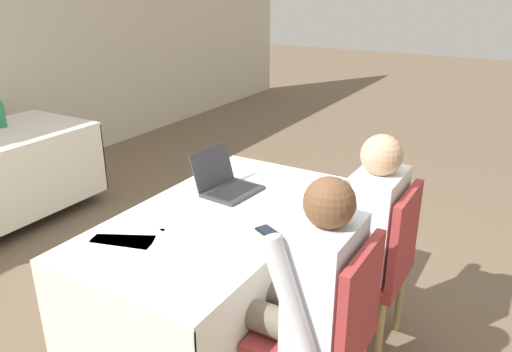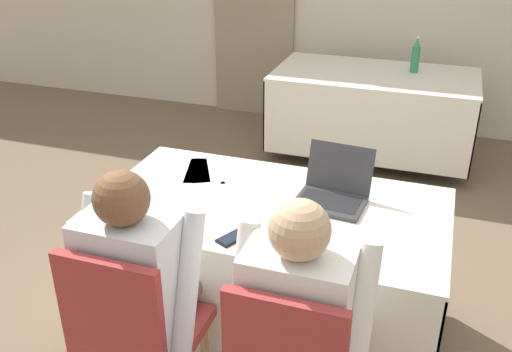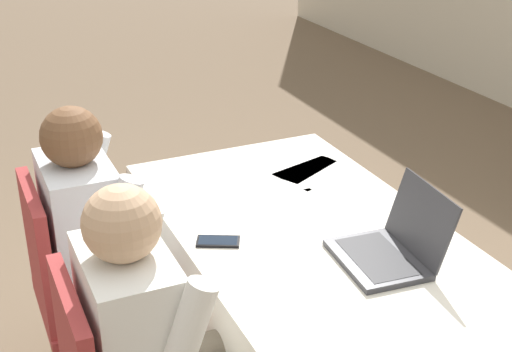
% 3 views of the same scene
% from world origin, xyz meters
% --- Properties ---
extents(conference_table_near, '(1.60, 0.88, 0.72)m').
position_xyz_m(conference_table_near, '(0.00, 0.00, 0.55)').
color(conference_table_near, white).
rests_on(conference_table_near, ground_plane).
extents(laptop, '(0.34, 0.32, 0.24)m').
position_xyz_m(laptop, '(0.26, 0.13, 0.77)').
color(laptop, '#333338').
rests_on(laptop, conference_table_near).
extents(cell_phone, '(0.13, 0.16, 0.01)m').
position_xyz_m(cell_phone, '(-0.06, -0.32, 0.73)').
color(cell_phone, black).
rests_on(cell_phone, conference_table_near).
extents(paper_beside_laptop, '(0.21, 0.30, 0.00)m').
position_xyz_m(paper_beside_laptop, '(-0.20, 0.00, 0.72)').
color(paper_beside_laptop, white).
rests_on(paper_beside_laptop, conference_table_near).
extents(paper_centre_table, '(0.32, 0.36, 0.00)m').
position_xyz_m(paper_centre_table, '(-0.51, 0.20, 0.72)').
color(paper_centre_table, white).
rests_on(paper_centre_table, conference_table_near).
extents(paper_left_edge, '(0.28, 0.34, 0.00)m').
position_xyz_m(paper_left_edge, '(-0.42, 0.24, 0.72)').
color(paper_left_edge, white).
rests_on(paper_left_edge, conference_table_near).
extents(chair_near_left, '(0.44, 0.44, 0.91)m').
position_xyz_m(chair_near_left, '(-0.31, -0.75, 0.51)').
color(chair_near_left, tan).
rests_on(chair_near_left, ground_plane).
extents(person_checkered_shirt, '(0.50, 0.52, 1.17)m').
position_xyz_m(person_checkered_shirt, '(-0.31, -0.64, 0.67)').
color(person_checkered_shirt, '#665B4C').
rests_on(person_checkered_shirt, ground_plane).
extents(person_white_shirt, '(0.50, 0.52, 1.17)m').
position_xyz_m(person_white_shirt, '(0.31, -0.64, 0.67)').
color(person_white_shirt, '#665B4C').
rests_on(person_white_shirt, ground_plane).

